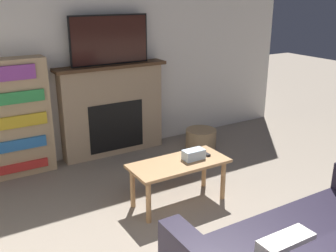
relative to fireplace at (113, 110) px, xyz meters
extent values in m
cube|color=silver|center=(-0.03, 0.14, 0.75)|extent=(5.75, 0.06, 2.70)
cube|color=tan|center=(0.00, 0.00, -0.02)|extent=(1.34, 0.22, 1.15)
cube|color=black|center=(0.00, -0.11, -0.20)|extent=(0.74, 0.01, 0.63)
cube|color=#4C331E|center=(0.00, -0.02, 0.57)|extent=(1.44, 0.28, 0.04)
cube|color=black|center=(0.00, -0.02, 0.89)|extent=(1.01, 0.03, 0.60)
cube|color=#331914|center=(0.00, -0.03, 0.89)|extent=(0.98, 0.01, 0.57)
cube|color=#A87A4C|center=(0.02, -1.57, -0.16)|extent=(0.99, 0.45, 0.03)
cylinder|color=#A87A4C|center=(-0.41, -1.74, -0.39)|extent=(0.05, 0.05, 0.42)
cylinder|color=#A87A4C|center=(0.46, -1.74, -0.39)|extent=(0.05, 0.05, 0.42)
cylinder|color=#A87A4C|center=(-0.41, -1.41, -0.39)|extent=(0.05, 0.05, 0.42)
cylinder|color=#A87A4C|center=(0.46, -1.41, -0.39)|extent=(0.05, 0.05, 0.42)
cube|color=silver|center=(0.19, -1.59, -0.10)|extent=(0.22, 0.12, 0.10)
cube|color=black|center=(0.36, -1.54, -0.14)|extent=(0.04, 0.15, 0.02)
cube|color=tan|center=(-1.21, -0.02, 0.08)|extent=(0.79, 0.26, 1.36)
cube|color=red|center=(-1.21, -0.16, -0.46)|extent=(0.57, 0.03, 0.10)
cube|color=#2D70B7|center=(-1.21, -0.16, -0.19)|extent=(0.58, 0.03, 0.13)
cube|color=gold|center=(-1.21, -0.16, 0.08)|extent=(0.65, 0.03, 0.13)
cube|color=green|center=(-1.21, -0.16, 0.36)|extent=(0.65, 0.03, 0.13)
cube|color=purple|center=(-1.21, -0.16, 0.63)|extent=(0.51, 0.03, 0.16)
cylinder|color=tan|center=(1.10, -0.45, -0.47)|extent=(0.42, 0.42, 0.26)
camera|label=1|loc=(-1.90, -4.56, 1.45)|focal=42.00mm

